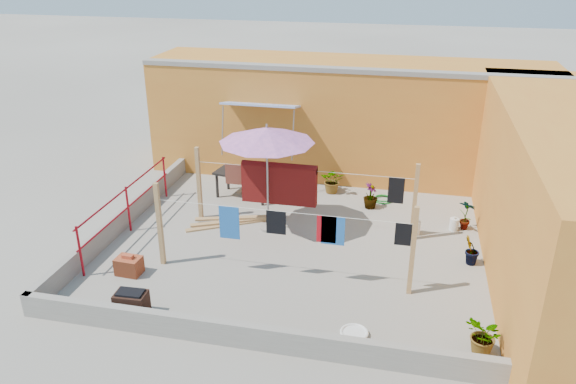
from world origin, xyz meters
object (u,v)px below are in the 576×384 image
object	(u,v)px
water_jug_a	(415,228)
green_hose	(383,199)
brick_stack	(129,266)
white_basin	(354,333)
patio_umbrella	(267,136)
plant_back_a	(333,180)
water_jug_b	(454,224)
brazier	(132,304)
outdoor_table	(244,175)

from	to	relation	value
water_jug_a	green_hose	size ratio (longest dim) A/B	0.69
brick_stack	white_basin	world-z (taller)	brick_stack
patio_umbrella	white_basin	size ratio (longest dim) A/B	5.20
brick_stack	water_jug_a	bearing A→B (deg)	28.28
patio_umbrella	plant_back_a	bearing A→B (deg)	64.97
water_jug_b	green_hose	world-z (taller)	water_jug_b
water_jug_b	white_basin	bearing A→B (deg)	-112.52
water_jug_a	plant_back_a	world-z (taller)	plant_back_a
patio_umbrella	brick_stack	size ratio (longest dim) A/B	4.95
brazier	green_hose	world-z (taller)	brazier
patio_umbrella	outdoor_table	xyz separation A→B (m)	(-1.06, 1.66, -1.65)
brazier	water_jug_a	world-z (taller)	brazier
white_basin	patio_umbrella	bearing A→B (deg)	124.56
white_basin	green_hose	world-z (taller)	white_basin
white_basin	water_jug_a	world-z (taller)	water_jug_a
outdoor_table	water_jug_a	size ratio (longest dim) A/B	4.40
water_jug_a	patio_umbrella	bearing A→B (deg)	-171.37
water_jug_a	green_hose	xyz separation A→B (m)	(-0.83, 1.73, -0.12)
brick_stack	patio_umbrella	bearing A→B (deg)	48.09
brazier	plant_back_a	distance (m)	6.77
water_jug_a	brazier	bearing A→B (deg)	-138.67
outdoor_table	white_basin	world-z (taller)	outdoor_table
water_jug_a	green_hose	distance (m)	1.92
outdoor_table	water_jug_a	bearing A→B (deg)	-14.77
patio_umbrella	brick_stack	xyz separation A→B (m)	(-2.23, -2.49, -2.09)
patio_umbrella	water_jug_a	size ratio (longest dim) A/B	7.01
brazier	green_hose	bearing A→B (deg)	56.12
patio_umbrella	water_jug_a	world-z (taller)	patio_umbrella
patio_umbrella	outdoor_table	distance (m)	2.57
outdoor_table	water_jug_b	xyz separation A→B (m)	(5.27, -0.76, -0.48)
water_jug_b	plant_back_a	distance (m)	3.43
water_jug_a	plant_back_a	xyz separation A→B (m)	(-2.18, 1.95, 0.19)
plant_back_a	water_jug_b	bearing A→B (deg)	-26.85
outdoor_table	white_basin	distance (m)	6.21
outdoor_table	green_hose	world-z (taller)	outdoor_table
brick_stack	water_jug_a	xyz separation A→B (m)	(5.57, 2.99, -0.03)
brick_stack	water_jug_b	size ratio (longest dim) A/B	1.56
brick_stack	plant_back_a	bearing A→B (deg)	55.64
water_jug_a	plant_back_a	distance (m)	2.94
outdoor_table	water_jug_a	distance (m)	4.57
patio_umbrella	brazier	bearing A→B (deg)	-112.01
plant_back_a	patio_umbrella	bearing A→B (deg)	-115.03
patio_umbrella	water_jug_a	bearing A→B (deg)	8.63
brazier	water_jug_b	xyz separation A→B (m)	(5.73, 4.67, -0.10)
patio_umbrella	water_jug_a	distance (m)	3.98
outdoor_table	plant_back_a	distance (m)	2.36
green_hose	plant_back_a	xyz separation A→B (m)	(-1.36, 0.22, 0.31)
brazier	water_jug_a	bearing A→B (deg)	41.33
water_jug_b	green_hose	bearing A→B (deg)	142.13
brazier	green_hose	distance (m)	7.22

